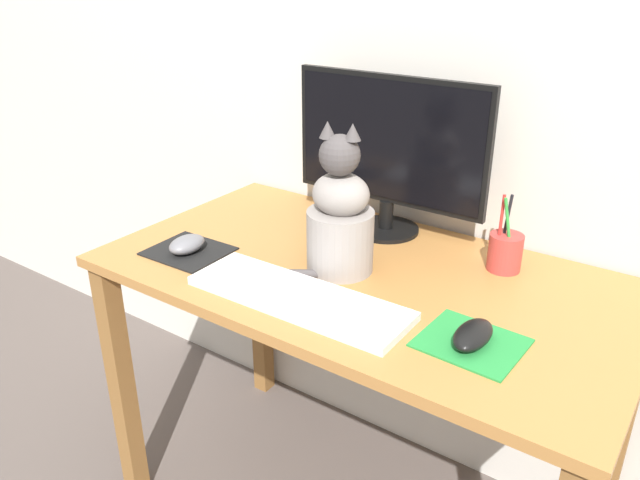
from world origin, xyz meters
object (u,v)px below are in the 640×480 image
computer_mouse_right (473,335)px  computer_mouse_left (187,244)px  cat (340,218)px  monitor (389,149)px  keyboard (298,296)px  pen_cup (505,251)px

computer_mouse_right → computer_mouse_left: bearing=-178.1°
computer_mouse_right → cat: 0.39m
monitor → keyboard: (0.03, -0.42, -0.20)m
keyboard → pen_cup: pen_cup is taller
cat → pen_cup: 0.38m
keyboard → cat: cat is taller
computer_mouse_left → computer_mouse_right: bearing=1.9°
computer_mouse_right → cat: bearing=162.8°
computer_mouse_left → keyboard: bearing=-5.3°
keyboard → monitor: bearing=94.1°
computer_mouse_right → cat: size_ratio=0.34×
keyboard → computer_mouse_right: size_ratio=4.16×
computer_mouse_right → monitor: bearing=136.8°
keyboard → pen_cup: bearing=52.1°
monitor → pen_cup: bearing=-6.5°
computer_mouse_left → cat: size_ratio=0.29×
computer_mouse_left → cat: (0.34, 0.14, 0.10)m
monitor → cat: bearing=-84.8°
pen_cup → computer_mouse_left: bearing=-151.6°
keyboard → pen_cup: size_ratio=2.75×
computer_mouse_right → pen_cup: bearing=100.5°
pen_cup → cat: bearing=-144.9°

